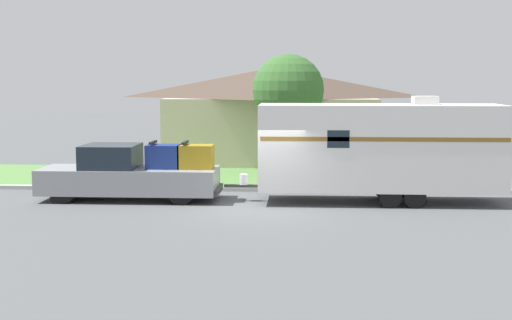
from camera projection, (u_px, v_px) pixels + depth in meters
The scene contains 8 objects.
ground_plane at pixel (265, 210), 22.48m from camera, with size 120.00×120.00×0.00m, color #515456.
curb_strip at pixel (270, 189), 26.19m from camera, with size 80.00×0.30×0.14m.
lawn_strip at pixel (274, 177), 29.81m from camera, with size 80.00×7.00×0.03m.
house_across_street at pixel (272, 112), 35.98m from camera, with size 10.84×7.92×4.66m.
pickup_truck at pixel (131, 174), 24.30m from camera, with size 6.14×2.05×2.02m.
travel_trailer at pixel (380, 147), 23.67m from camera, with size 9.22×2.33×3.56m.
mailbox at pixel (93, 159), 27.48m from camera, with size 0.48×0.20×1.37m.
tree_in_yard at pixel (288, 90), 28.64m from camera, with size 2.89×2.89×5.11m.
Camera 1 is at (1.07, -22.12, 4.15)m, focal length 50.00 mm.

